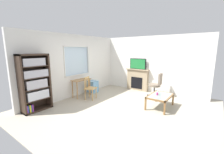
{
  "coord_description": "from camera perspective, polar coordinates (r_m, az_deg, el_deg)",
  "views": [
    {
      "loc": [
        -4.05,
        -2.55,
        1.96
      ],
      "look_at": [
        0.03,
        0.42,
        1.02
      ],
      "focal_mm": 23.37,
      "sensor_mm": 36.0,
      "label": 1
    }
  ],
  "objects": [
    {
      "name": "ground",
      "position": [
        5.18,
        3.66,
        -11.83
      ],
      "size": [
        5.89,
        5.75,
        0.02
      ],
      "primitive_type": "cube",
      "color": "#B2A893"
    },
    {
      "name": "wooden_chair",
      "position": [
        5.93,
        -8.69,
        -4.19
      ],
      "size": [
        0.52,
        0.51,
        0.9
      ],
      "color": "tan",
      "rests_on": "ground"
    },
    {
      "name": "desk_under_window",
      "position": [
        6.28,
        -11.92,
        -2.25
      ],
      "size": [
        0.82,
        0.39,
        0.74
      ],
      "color": "#A37547",
      "rests_on": "ground"
    },
    {
      "name": "wall_right",
      "position": [
        7.07,
        14.78,
        4.8
      ],
      "size": [
        0.12,
        4.95,
        2.59
      ],
      "primitive_type": "cube",
      "color": "white",
      "rests_on": "ground"
    },
    {
      "name": "plastic_drawer_unit",
      "position": [
        6.9,
        -7.47,
        -3.7
      ],
      "size": [
        0.35,
        0.4,
        0.54
      ],
      "primitive_type": "cube",
      "color": "#72ADDB",
      "rests_on": "ground"
    },
    {
      "name": "fireplace",
      "position": [
        7.26,
        9.93,
        -0.99
      ],
      "size": [
        0.26,
        1.16,
        1.05
      ],
      "color": "tan",
      "rests_on": "ground"
    },
    {
      "name": "sippy_cup",
      "position": [
        5.27,
        17.26,
        -6.24
      ],
      "size": [
        0.07,
        0.07,
        0.09
      ],
      "primitive_type": "cylinder",
      "color": "#DB3D84",
      "rests_on": "coffee_table"
    },
    {
      "name": "wall_back_with_window",
      "position": [
        6.41,
        -14.51,
        4.05
      ],
      "size": [
        4.89,
        0.15,
        2.59
      ],
      "color": "white",
      "rests_on": "ground"
    },
    {
      "name": "office_chair",
      "position": [
        6.44,
        17.08,
        -2.53
      ],
      "size": [
        0.57,
        0.58,
        1.0
      ],
      "color": "#7A6B5B",
      "rests_on": "ground"
    },
    {
      "name": "coffee_table",
      "position": [
        5.29,
        18.32,
        -7.4
      ],
      "size": [
        1.05,
        0.67,
        0.44
      ],
      "color": "#8C9E99",
      "rests_on": "ground"
    },
    {
      "name": "bookshelf",
      "position": [
        5.28,
        -28.01,
        -1.59
      ],
      "size": [
        0.9,
        0.38,
        1.84
      ],
      "color": "#38281E",
      "rests_on": "ground"
    },
    {
      "name": "tv",
      "position": [
        7.13,
        10.06,
        5.08
      ],
      "size": [
        0.06,
        0.81,
        0.51
      ],
      "color": "black",
      "rests_on": "fireplace"
    }
  ]
}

